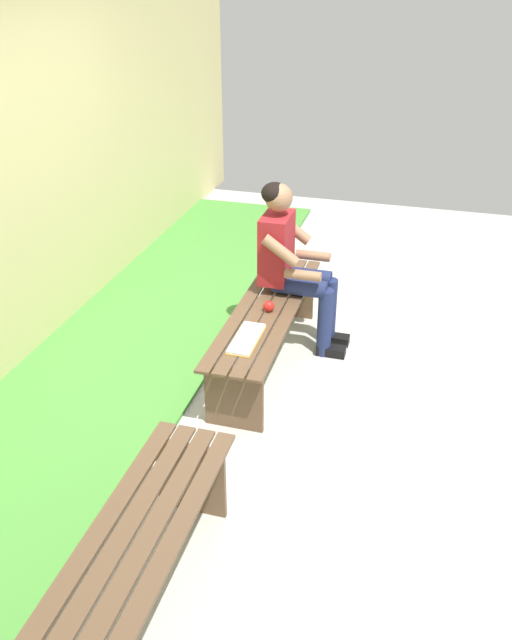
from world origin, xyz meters
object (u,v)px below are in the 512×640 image
Objects in this scene: book_open at (246,339)px; bench_near at (266,322)px; bench_far at (127,572)px; person_seated at (292,260)px; apple at (269,306)px.

bench_near is at bearing 179.02° from book_open.
bench_far is 1.37× the size of person_seated.
person_seated is at bearing 172.31° from book_open.
book_open reaches higher than bench_far.
person_seated reaches higher than book_open.
apple is 0.43m from book_open.
person_seated is 0.44m from apple.
book_open is (0.82, -0.11, -0.23)m from person_seated.
person_seated reaches higher than bench_near.
person_seated is (-0.35, 0.10, 0.35)m from bench_near.
book_open is at bearing -179.75° from bench_far.
book_open reaches higher than bench_near.
apple reaches higher than bench_near.
person_seated is 0.85m from book_open.
apple is at bearing 33.75° from bench_near.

